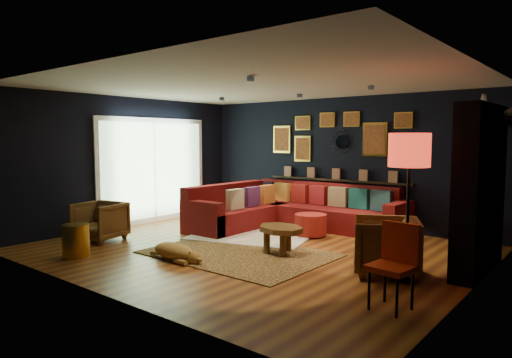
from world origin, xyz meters
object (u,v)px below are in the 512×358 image
Objects in this scene: armchair_left at (100,220)px; dog at (174,248)px; coffee_table at (280,232)px; gold_stool at (76,241)px; pouf at (311,224)px; armchair_right at (386,243)px; sectional at (287,211)px; floor_lamp at (409,156)px; orange_chair at (395,259)px.

armchair_left reaches higher than dog.
coffee_table is 1.93× the size of gold_stool.
gold_stool is (-1.96, -3.44, 0.03)m from pouf.
armchair_right reaches higher than coffee_table.
floor_lamp reaches higher than sectional.
floor_lamp is (0.29, -0.05, 1.14)m from armchair_right.
floor_lamp reaches higher than gold_stool.
sectional is 3.83m from floor_lamp.
orange_chair is (3.37, -2.88, 0.20)m from sectional.
coffee_table is 3.21m from armchair_left.
orange_chair is at bearing -43.82° from pouf.
coffee_table is 1.65× the size of pouf.
sectional is at bearing 73.47° from gold_stool.
coffee_table is at bearing 10.03° from armchair_left.
sectional reaches higher than armchair_right.
sectional is at bearing 149.17° from floor_lamp.
orange_chair is at bearing -10.41° from armchair_left.
coffee_table is at bearing 161.63° from orange_chair.
armchair_left reaches higher than coffee_table.
sectional is 6.95× the size of gold_stool.
orange_chair is 0.85× the size of dog.
pouf is (0.81, -0.42, -0.11)m from sectional.
floor_lamp is (4.95, 1.16, 1.18)m from armchair_left.
sectional is 3.53m from armchair_left.
gold_stool is 4.63m from orange_chair.
gold_stool is at bearing -138.29° from coffee_table.
coffee_table is 2.47m from orange_chair.
gold_stool is at bearing -119.69° from pouf.
coffee_table is 2.30m from floor_lamp.
coffee_table reaches higher than pouf.
pouf is at bearing 143.30° from orange_chair.
dog is at bearing -104.28° from pouf.
pouf is at bearing 32.51° from armchair_left.
floor_lamp reaches higher than armchair_left.
coffee_table is 1.28× the size of armchair_left.
gold_stool is at bearing -88.21° from armchair_right.
floor_lamp is at bearing 23.24° from dog.
armchair_right is 2.97m from dog.
coffee_table is 1.07× the size of orange_chair.
orange_chair reaches higher than coffee_table.
orange_chair reaches higher than pouf.
pouf is at bearing 76.85° from dog.
armchair_left is at bearing -171.33° from orange_chair.
sectional is 1.86× the size of floor_lamp.
orange_chair is 3.26m from dog.
armchair_left is 5.21m from orange_chair.
floor_lamp reaches higher than dog.
armchair_left is at bearing -166.81° from floor_lamp.
sectional reaches higher than armchair_left.
dog is at bearing -90.37° from armchair_right.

